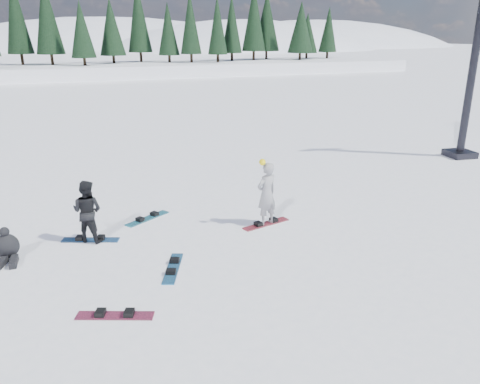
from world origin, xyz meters
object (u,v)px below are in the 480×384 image
(snowboarder_woman, at_px, (267,194))
(snowboard_loose_a, at_px, (173,268))
(lift_tower, at_px, (470,89))
(snowboard_loose_c, at_px, (148,218))
(snowboarder_man, at_px, (87,211))
(seated_rider, at_px, (7,247))
(snowboard_loose_b, at_px, (115,316))

(snowboarder_woman, height_order, snowboard_loose_a, snowboarder_woman)
(lift_tower, bearing_deg, snowboarder_woman, -152.67)
(lift_tower, height_order, snowboard_loose_c, lift_tower)
(lift_tower, bearing_deg, snowboarder_man, -160.56)
(seated_rider, height_order, snowboard_loose_c, seated_rider)
(snowboarder_woman, relative_size, snowboard_loose_a, 1.33)
(snowboarder_man, xyz_separation_m, seated_rider, (-1.95, -0.38, -0.52))
(seated_rider, bearing_deg, snowboarder_woman, 9.13)
(snowboarder_woman, bearing_deg, lift_tower, -179.95)
(snowboarder_woman, distance_m, snowboard_loose_c, 3.64)
(snowboard_loose_a, bearing_deg, lift_tower, -46.36)
(snowboarder_woman, xyz_separation_m, snowboard_loose_a, (-3.15, -1.65, -0.92))
(snowboarder_man, bearing_deg, seated_rider, 45.23)
(snowboard_loose_a, bearing_deg, snowboarder_man, 57.49)
(snowboarder_woman, height_order, snowboard_loose_b, snowboarder_woman)
(snowboard_loose_a, bearing_deg, snowboard_loose_b, 156.88)
(lift_tower, bearing_deg, snowboard_loose_b, -148.01)
(snowboarder_woman, relative_size, snowboarder_man, 1.20)
(snowboard_loose_c, bearing_deg, snowboarder_man, 178.50)
(lift_tower, distance_m, snowboarder_man, 16.58)
(snowboard_loose_b, bearing_deg, snowboarder_woman, 55.90)
(snowboarder_man, distance_m, snowboard_loose_b, 3.94)
(snowboarder_man, bearing_deg, snowboarder_woman, -154.17)
(snowboard_loose_b, relative_size, snowboard_loose_a, 1.00)
(snowboarder_woman, bearing_deg, snowboarder_man, -27.67)
(lift_tower, height_order, seated_rider, lift_tower)
(snowboarder_man, bearing_deg, lift_tower, -134.35)
(lift_tower, bearing_deg, seated_rider, -160.61)
(seated_rider, bearing_deg, snowboard_loose_b, -46.92)
(snowboard_loose_b, bearing_deg, snowboard_loose_c, 93.96)
(lift_tower, distance_m, seated_rider, 18.63)
(lift_tower, xyz_separation_m, seated_rider, (-18.07, -3.63, -2.66))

